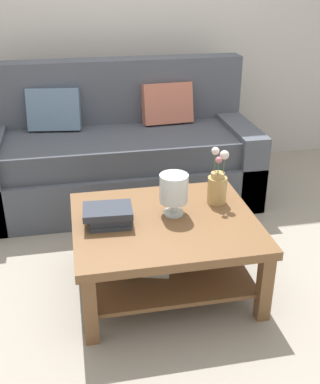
{
  "coord_description": "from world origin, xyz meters",
  "views": [
    {
      "loc": [
        -0.47,
        -2.59,
        1.73
      ],
      "look_at": [
        0.0,
        -0.2,
        0.55
      ],
      "focal_mm": 43.9,
      "sensor_mm": 36.0,
      "label": 1
    }
  ],
  "objects_px": {
    "book_stack_main": "(109,215)",
    "flower_pitcher": "(217,185)",
    "glass_hurricane_vase": "(174,190)",
    "coffee_table": "(164,239)",
    "couch": "(119,155)"
  },
  "relations": [
    {
      "from": "book_stack_main",
      "to": "couch",
      "type": "bearing_deg",
      "value": 81.13
    },
    {
      "from": "book_stack_main",
      "to": "coffee_table",
      "type": "bearing_deg",
      "value": -3.32
    },
    {
      "from": "coffee_table",
      "to": "glass_hurricane_vase",
      "type": "distance_m",
      "value": 0.29
    },
    {
      "from": "couch",
      "to": "glass_hurricane_vase",
      "type": "height_order",
      "value": "couch"
    },
    {
      "from": "coffee_table",
      "to": "flower_pitcher",
      "type": "relative_size",
      "value": 3.02
    },
    {
      "from": "book_stack_main",
      "to": "glass_hurricane_vase",
      "type": "height_order",
      "value": "glass_hurricane_vase"
    },
    {
      "from": "glass_hurricane_vase",
      "to": "flower_pitcher",
      "type": "relative_size",
      "value": 0.72
    },
    {
      "from": "couch",
      "to": "flower_pitcher",
      "type": "height_order",
      "value": "couch"
    },
    {
      "from": "book_stack_main",
      "to": "glass_hurricane_vase",
      "type": "distance_m",
      "value": 0.39
    },
    {
      "from": "glass_hurricane_vase",
      "to": "book_stack_main",
      "type": "bearing_deg",
      "value": -173.75
    },
    {
      "from": "coffee_table",
      "to": "glass_hurricane_vase",
      "type": "height_order",
      "value": "glass_hurricane_vase"
    },
    {
      "from": "couch",
      "to": "flower_pitcher",
      "type": "bearing_deg",
      "value": -67.27
    },
    {
      "from": "book_stack_main",
      "to": "flower_pitcher",
      "type": "xyz_separation_m",
      "value": [
        0.65,
        0.13,
        0.06
      ]
    },
    {
      "from": "book_stack_main",
      "to": "glass_hurricane_vase",
      "type": "bearing_deg",
      "value": 6.25
    },
    {
      "from": "coffee_table",
      "to": "book_stack_main",
      "type": "bearing_deg",
      "value": 176.68
    }
  ]
}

